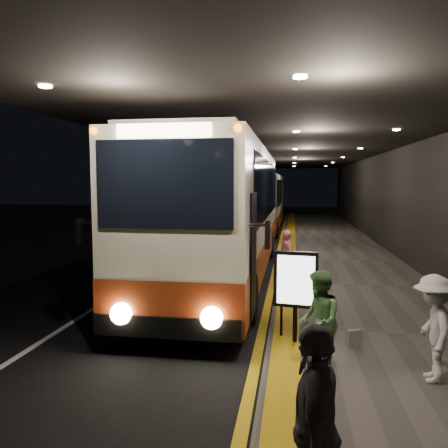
% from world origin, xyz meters
% --- Properties ---
extents(ground, '(90.00, 90.00, 0.00)m').
position_xyz_m(ground, '(0.00, 0.00, 0.00)').
color(ground, black).
extents(lane_line_white, '(0.12, 50.00, 0.01)m').
position_xyz_m(lane_line_white, '(-1.80, 5.00, 0.01)').
color(lane_line_white, silver).
rests_on(lane_line_white, ground).
extents(kerb_stripe_yellow, '(0.18, 50.00, 0.01)m').
position_xyz_m(kerb_stripe_yellow, '(2.35, 5.00, 0.01)').
color(kerb_stripe_yellow, gold).
rests_on(kerb_stripe_yellow, ground).
extents(sidewalk, '(4.50, 50.00, 0.15)m').
position_xyz_m(sidewalk, '(4.75, 5.00, 0.07)').
color(sidewalk, '#514C44').
rests_on(sidewalk, ground).
extents(tactile_strip, '(0.50, 50.00, 0.01)m').
position_xyz_m(tactile_strip, '(2.85, 5.00, 0.16)').
color(tactile_strip, gold).
rests_on(tactile_strip, sidewalk).
extents(terminal_wall, '(0.10, 50.00, 6.00)m').
position_xyz_m(terminal_wall, '(7.00, 5.00, 3.00)').
color(terminal_wall, black).
rests_on(terminal_wall, ground).
extents(support_columns, '(0.80, 24.80, 4.40)m').
position_xyz_m(support_columns, '(-1.50, 4.00, 2.20)').
color(support_columns, black).
rests_on(support_columns, ground).
extents(canopy, '(9.00, 50.00, 0.40)m').
position_xyz_m(canopy, '(2.50, 5.00, 4.60)').
color(canopy, black).
rests_on(canopy, support_columns).
extents(coach_main, '(2.70, 12.94, 4.02)m').
position_xyz_m(coach_main, '(0.83, 1.58, 1.93)').
color(coach_main, beige).
rests_on(coach_main, ground).
extents(coach_second, '(2.47, 11.17, 3.50)m').
position_xyz_m(coach_second, '(1.00, 15.62, 1.68)').
color(coach_second, beige).
rests_on(coach_second, ground).
extents(passenger_boarding, '(0.52, 0.65, 1.54)m').
position_xyz_m(passenger_boarding, '(2.80, 0.87, 0.92)').
color(passenger_boarding, '#C95E88').
rests_on(passenger_boarding, sidewalk).
extents(passenger_waiting_green, '(0.51, 0.79, 1.57)m').
position_xyz_m(passenger_waiting_green, '(3.35, -5.12, 0.93)').
color(passenger_waiting_green, '#4D7E46').
rests_on(passenger_waiting_green, sidewalk).
extents(passenger_waiting_white, '(0.57, 1.06, 1.57)m').
position_xyz_m(passenger_waiting_white, '(4.98, -5.19, 0.94)').
color(passenger_waiting_white, beige).
rests_on(passenger_waiting_white, sidewalk).
extents(passenger_waiting_grey, '(0.60, 1.07, 1.76)m').
position_xyz_m(passenger_waiting_grey, '(3.14, -8.27, 1.03)').
color(passenger_waiting_grey, '#57565B').
rests_on(passenger_waiting_grey, sidewalk).
extents(bag_polka, '(0.27, 0.20, 0.30)m').
position_xyz_m(bag_polka, '(4.03, -4.01, 0.30)').
color(bag_polka, black).
rests_on(bag_polka, sidewalk).
extents(info_sign, '(0.79, 0.22, 1.67)m').
position_xyz_m(info_sign, '(3.00, -3.94, 1.27)').
color(info_sign, black).
rests_on(info_sign, sidewalk).
extents(stanchion_post, '(0.05, 0.05, 1.04)m').
position_xyz_m(stanchion_post, '(2.75, -3.66, 0.67)').
color(stanchion_post, black).
rests_on(stanchion_post, sidewalk).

